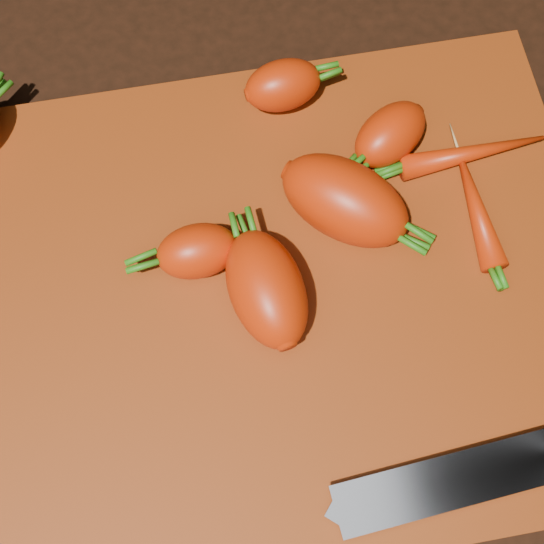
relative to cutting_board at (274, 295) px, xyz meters
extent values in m
cube|color=black|center=(0.00, 0.00, -0.01)|extent=(2.00, 2.00, 0.01)
cube|color=maroon|center=(0.00, 0.00, 0.00)|extent=(0.50, 0.40, 0.01)
ellipsoid|color=#C32601|center=(-0.05, 0.04, 0.03)|extent=(0.06, 0.05, 0.04)
ellipsoid|color=#C32601|center=(0.06, 0.05, 0.04)|extent=(0.12, 0.11, 0.06)
ellipsoid|color=#C32601|center=(-0.01, -0.01, 0.03)|extent=(0.07, 0.10, 0.05)
ellipsoid|color=#C32601|center=(0.11, 0.11, 0.03)|extent=(0.08, 0.07, 0.04)
ellipsoid|color=#C32601|center=(0.04, 0.17, 0.03)|extent=(0.07, 0.05, 0.04)
ellipsoid|color=#C32601|center=(0.17, 0.04, 0.02)|extent=(0.02, 0.10, 0.02)
ellipsoid|color=#C32601|center=(0.18, 0.08, 0.02)|extent=(0.12, 0.03, 0.02)
cube|color=gray|center=(0.01, -0.16, 0.01)|extent=(0.20, 0.05, 0.00)
cube|color=gray|center=(0.12, -0.16, 0.01)|extent=(0.02, 0.03, 0.01)
camera|label=1|loc=(-0.03, -0.18, 0.55)|focal=50.00mm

